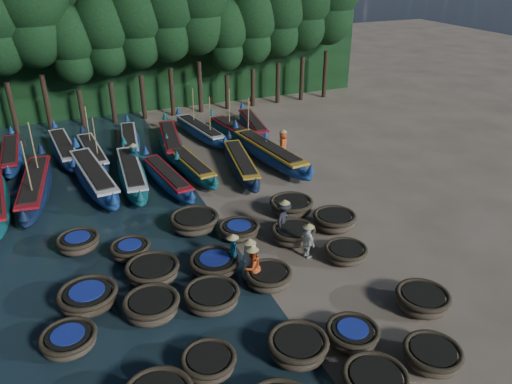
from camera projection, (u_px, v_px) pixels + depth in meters
name	position (u px, v px, depth m)	size (l,w,h in m)	color
ground	(235.00, 244.00, 22.67)	(120.00, 120.00, 0.00)	gray
foliage_wall	(129.00, 46.00, 39.84)	(40.00, 3.00, 10.00)	black
coracle_3	(375.00, 381.00, 15.02)	(2.51, 2.51, 0.70)	brown
coracle_4	(432.00, 356.00, 15.97)	(1.94, 1.94, 0.69)	brown
coracle_6	(209.00, 363.00, 15.70)	(2.12, 2.12, 0.68)	brown
coracle_7	(298.00, 347.00, 16.22)	(2.40, 2.40, 0.80)	brown
coracle_8	(352.00, 334.00, 16.86)	(2.21, 2.21, 0.66)	brown
coracle_9	(422.00, 300.00, 18.41)	(2.03, 2.03, 0.76)	brown
coracle_10	(69.00, 340.00, 16.63)	(2.08, 2.08, 0.65)	brown
coracle_11	(152.00, 307.00, 18.01)	(2.24, 2.24, 0.84)	brown
coracle_12	(212.00, 297.00, 18.58)	(2.13, 2.13, 0.75)	brown
coracle_13	(268.00, 277.00, 19.71)	(1.97, 1.97, 0.74)	brown
coracle_14	(346.00, 253.00, 21.36)	(1.96, 1.96, 0.66)	brown
coracle_15	(88.00, 297.00, 18.54)	(2.24, 2.24, 0.77)	brown
coracle_16	(153.00, 271.00, 20.06)	(2.59, 2.59, 0.76)	brown
coracle_17	(215.00, 264.00, 20.60)	(2.13, 2.13, 0.69)	brown
coracle_18	(293.00, 234.00, 22.68)	(2.20, 2.20, 0.76)	brown
coracle_19	(334.00, 221.00, 23.69)	(2.37, 2.37, 0.82)	brown
coracle_20	(78.00, 243.00, 22.01)	(1.91, 1.91, 0.74)	brown
coracle_21	(130.00, 250.00, 21.54)	(2.06, 2.06, 0.67)	brown
coracle_22	(194.00, 222.00, 23.59)	(2.61, 2.61, 0.81)	brown
coracle_23	(239.00, 230.00, 23.05)	(1.98, 1.98, 0.67)	brown
coracle_24	(291.00, 206.00, 24.97)	(2.51, 2.51, 0.83)	brown
long_boat_2	(35.00, 187.00, 26.66)	(2.61, 8.96, 3.83)	#0E1C36
long_boat_3	(94.00, 177.00, 27.87)	(2.62, 9.12, 1.61)	navy
long_boat_4	(132.00, 173.00, 28.35)	(2.07, 8.47, 1.49)	#0F5055
long_boat_5	(167.00, 178.00, 28.02)	(2.19, 7.29, 1.29)	navy
long_boat_6	(189.00, 164.00, 29.64)	(2.20, 7.72, 1.37)	#0F5055
long_boat_7	(241.00, 164.00, 29.71)	(2.65, 7.88, 1.40)	#0E1C36
long_boat_8	(269.00, 153.00, 31.03)	(2.75, 9.13, 1.62)	navy
long_boat_10	(11.00, 155.00, 31.04)	(1.39, 7.54, 1.33)	navy
long_boat_11	(64.00, 149.00, 31.85)	(2.05, 8.03, 1.42)	navy
long_boat_12	(93.00, 153.00, 31.26)	(1.78, 7.63, 3.25)	#0E1C36
long_boat_13	(130.00, 141.00, 33.34)	(2.27, 7.38, 1.31)	navy
long_boat_14	(171.00, 141.00, 33.13)	(2.59, 8.08, 1.44)	#0F5055
long_boat_15	(200.00, 131.00, 35.07)	(2.53, 7.65, 3.29)	navy
long_boat_16	(237.00, 134.00, 34.48)	(2.48, 7.99, 3.42)	#0F5055
long_boat_17	(253.00, 125.00, 36.34)	(2.30, 7.23, 1.29)	navy
fisherman_0	(250.00, 259.00, 19.88)	(0.85, 1.03, 2.01)	silver
fisherman_1	(233.00, 250.00, 20.55)	(0.52, 0.58, 1.80)	#1A6070
fisherman_2	(252.00, 266.00, 19.55)	(1.02, 0.92, 1.93)	#D24D1C
fisherman_3	(284.00, 219.00, 22.90)	(1.33, 1.28, 2.01)	black
fisherman_4	(308.00, 240.00, 21.34)	(0.52, 0.97, 1.80)	silver
fisherman_5	(135.00, 158.00, 29.66)	(1.51, 1.43, 1.90)	#1A6070
fisherman_6	(283.00, 143.00, 31.63)	(0.94, 1.04, 1.98)	#D24D1C
tree_4	(28.00, 5.00, 32.94)	(5.34, 5.34, 12.58)	black
tree_5	(71.00, 45.00, 34.94)	(3.68, 3.68, 8.68)	black
tree_6	(104.00, 33.00, 35.45)	(4.09, 4.09, 9.65)	black
tree_7	(135.00, 21.00, 35.96)	(4.51, 4.51, 10.63)	black
tree_8	(166.00, 10.00, 36.47)	(4.92, 4.92, 11.60)	black
tree_10	(226.00, 35.00, 38.99)	(3.68, 3.68, 8.68)	black
tree_11	(253.00, 24.00, 39.50)	(4.09, 4.09, 9.65)	black
tree_12	(279.00, 14.00, 40.01)	(4.51, 4.51, 10.63)	black
tree_13	(305.00, 4.00, 40.52)	(4.92, 4.92, 11.60)	black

